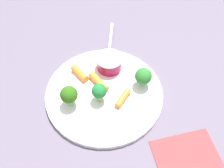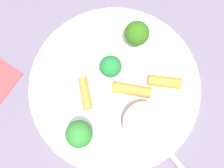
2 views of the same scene
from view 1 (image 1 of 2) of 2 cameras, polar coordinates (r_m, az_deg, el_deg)
name	(u,v)px [view 1 (image 1 of 2)]	position (r m, az deg, el deg)	size (l,w,h in m)	color
ground_plane	(104,95)	(0.64, -1.63, -2.38)	(2.40, 2.40, 0.00)	#5E5466
plate	(104,94)	(0.63, -1.64, -2.07)	(0.27, 0.27, 0.01)	white
sauce_cup	(109,63)	(0.66, -0.55, 4.43)	(0.06, 0.06, 0.03)	maroon
broccoli_floret_0	(99,92)	(0.59, -2.67, -1.59)	(0.03, 0.03, 0.05)	#90A857
broccoli_floret_1	(69,95)	(0.59, -8.91, -2.24)	(0.04, 0.04, 0.05)	#8BC46E
broccoli_floret_2	(143,76)	(0.62, 6.51, 1.59)	(0.04, 0.04, 0.05)	#8BC169
carrot_stick_0	(123,98)	(0.61, 2.27, -2.93)	(0.01, 0.01, 0.05)	orange
carrot_stick_1	(80,73)	(0.66, -6.71, 2.24)	(0.02, 0.02, 0.05)	orange
carrot_stick_2	(99,82)	(0.64, -2.79, 0.47)	(0.02, 0.02, 0.06)	orange
fork	(109,46)	(0.72, -0.55, 7.91)	(0.17, 0.01, 0.00)	silver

